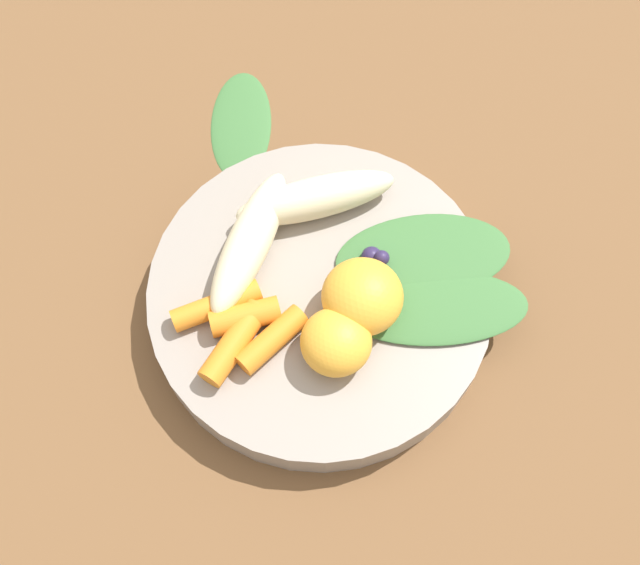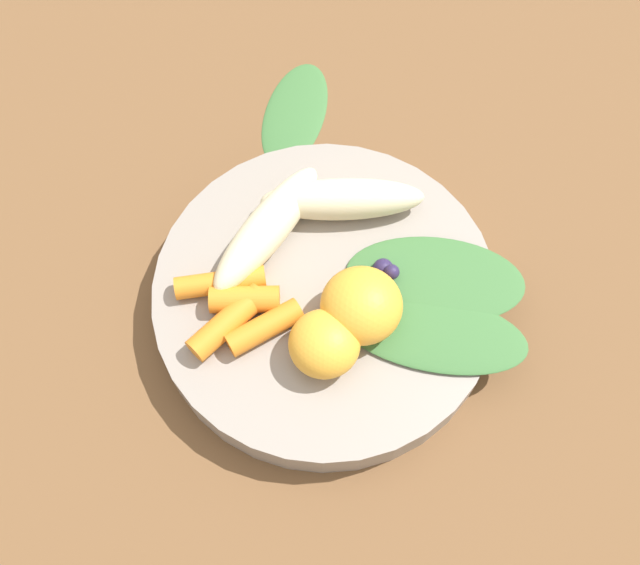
% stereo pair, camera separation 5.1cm
% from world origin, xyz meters
% --- Properties ---
extents(ground_plane, '(2.40, 2.40, 0.00)m').
position_xyz_m(ground_plane, '(0.00, 0.00, 0.00)').
color(ground_plane, brown).
extents(bowl, '(0.23, 0.23, 0.03)m').
position_xyz_m(bowl, '(0.00, 0.00, 0.02)').
color(bowl, gray).
rests_on(bowl, ground_plane).
extents(banana_peeled_left, '(0.11, 0.09, 0.03)m').
position_xyz_m(banana_peeled_left, '(-0.04, -0.04, 0.05)').
color(banana_peeled_left, beige).
rests_on(banana_peeled_left, bowl).
extents(banana_peeled_right, '(0.03, 0.11, 0.03)m').
position_xyz_m(banana_peeled_right, '(-0.06, 0.01, 0.05)').
color(banana_peeled_right, beige).
rests_on(banana_peeled_right, bowl).
extents(orange_segment_near, '(0.05, 0.05, 0.04)m').
position_xyz_m(orange_segment_near, '(0.02, 0.02, 0.05)').
color(orange_segment_near, '#F4A833').
rests_on(orange_segment_near, bowl).
extents(orange_segment_far, '(0.05, 0.05, 0.03)m').
position_xyz_m(orange_segment_far, '(0.05, 0.00, 0.05)').
color(orange_segment_far, '#F4A833').
rests_on(orange_segment_far, bowl).
extents(carrot_front, '(0.03, 0.06, 0.02)m').
position_xyz_m(carrot_front, '(0.00, -0.07, 0.04)').
color(carrot_front, orange).
rests_on(carrot_front, bowl).
extents(carrot_mid_left, '(0.02, 0.05, 0.02)m').
position_xyz_m(carrot_mid_left, '(0.01, -0.05, 0.04)').
color(carrot_mid_left, orange).
rests_on(carrot_mid_left, bowl).
extents(carrot_mid_right, '(0.05, 0.05, 0.02)m').
position_xyz_m(carrot_mid_right, '(0.03, -0.06, 0.04)').
color(carrot_mid_right, orange).
rests_on(carrot_mid_right, bowl).
extents(carrot_rear, '(0.04, 0.05, 0.02)m').
position_xyz_m(carrot_rear, '(0.03, -0.04, 0.04)').
color(carrot_rear, orange).
rests_on(carrot_rear, bowl).
extents(blueberry_pile, '(0.04, 0.03, 0.03)m').
position_xyz_m(blueberry_pile, '(0.00, 0.03, 0.04)').
color(blueberry_pile, '#2D234C').
rests_on(blueberry_pile, bowl).
extents(kale_leaf_left, '(0.08, 0.13, 0.01)m').
position_xyz_m(kale_leaf_left, '(0.03, 0.07, 0.03)').
color(kale_leaf_left, '#3D7038').
rests_on(kale_leaf_left, bowl).
extents(kale_leaf_right, '(0.07, 0.13, 0.01)m').
position_xyz_m(kale_leaf_right, '(-0.01, 0.07, 0.03)').
color(kale_leaf_right, '#3D7038').
rests_on(kale_leaf_right, bowl).
extents(kale_leaf_stray, '(0.11, 0.07, 0.01)m').
position_xyz_m(kale_leaf_stray, '(-0.17, -0.03, 0.00)').
color(kale_leaf_stray, '#3D7038').
rests_on(kale_leaf_stray, ground_plane).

